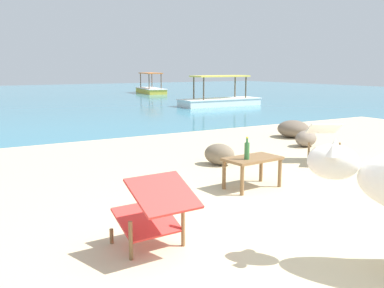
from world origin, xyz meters
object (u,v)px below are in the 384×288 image
object	(u,v)px
bottle	(247,150)
boat_white	(220,99)
deck_chair_near	(155,209)
deck_chair_far	(325,140)
boat_yellow	(151,89)
low_bench_table	(252,162)

from	to	relation	value
bottle	boat_white	size ratio (longest dim) A/B	0.08
deck_chair_near	deck_chair_far	bearing A→B (deg)	-69.21
boat_yellow	low_bench_table	bearing A→B (deg)	168.37
boat_yellow	boat_white	size ratio (longest dim) A/B	1.04
boat_white	low_bench_table	bearing A→B (deg)	-122.97
boat_yellow	deck_chair_far	bearing A→B (deg)	172.90
deck_chair_far	boat_yellow	xyz separation A→B (m)	(6.39, 20.22, -0.13)
low_bench_table	bottle	bearing A→B (deg)	-163.07
low_bench_table	deck_chair_far	distance (m)	2.13
deck_chair_near	boat_white	xyz separation A→B (m)	(8.96, 11.99, -0.13)
deck_chair_near	boat_white	size ratio (longest dim) A/B	0.22
deck_chair_far	boat_white	size ratio (longest dim) A/B	0.25
deck_chair_near	boat_white	world-z (taller)	boat_white
low_bench_table	deck_chair_near	size ratio (longest dim) A/B	1.00
bottle	boat_white	bearing A→B (deg)	56.96
low_bench_table	boat_yellow	world-z (taller)	boat_yellow
bottle	deck_chair_far	bearing A→B (deg)	16.48
deck_chair_near	boat_white	bearing A→B (deg)	-39.25
deck_chair_near	bottle	bearing A→B (deg)	-62.06
deck_chair_far	boat_white	bearing A→B (deg)	-173.22
bottle	deck_chair_far	world-z (taller)	bottle
deck_chair_far	boat_yellow	size ratio (longest dim) A/B	0.24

